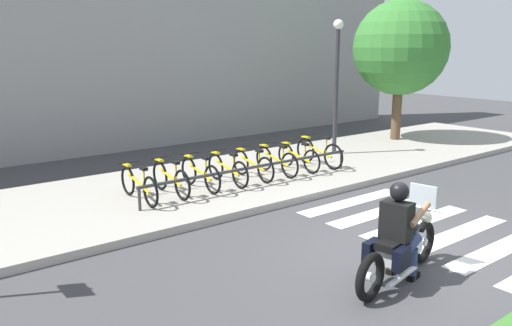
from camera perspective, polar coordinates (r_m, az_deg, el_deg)
name	(u,v)px	position (r m, az deg, el deg)	size (l,w,h in m)	color
ground_plane	(406,254)	(8.50, 16.49, -9.76)	(48.00, 48.00, 0.00)	#424244
sidewalk	(222,182)	(12.05, -3.83, -2.13)	(24.00, 4.40, 0.15)	#A8A399
crosswalk_stripe_1	(501,248)	(9.27, 25.73, -8.59)	(2.80, 0.40, 0.01)	white
crosswalk_stripe_2	(456,234)	(9.61, 21.47, -7.43)	(2.80, 0.40, 0.01)	white
crosswalk_stripe_3	(417,222)	(10.01, 17.54, -6.32)	(2.80, 0.40, 0.01)	white
crosswalk_stripe_4	(382,211)	(10.46, 13.94, -5.27)	(2.80, 0.40, 0.01)	white
crosswalk_stripe_5	(352,202)	(10.94, 10.66, -4.29)	(2.80, 0.40, 0.01)	white
motorcycle	(400,249)	(7.44, 15.82, -9.19)	(2.24, 0.81, 1.24)	black
rider	(399,225)	(7.25, 15.71, -6.67)	(0.70, 0.62, 1.44)	black
bicycle_0	(139,185)	(10.46, -13.00, -2.38)	(0.48, 1.69, 0.76)	black
bicycle_1	(171,179)	(10.77, -9.53, -1.76)	(0.48, 1.62, 0.77)	black
bicycle_2	(200,174)	(11.12, -6.27, -1.21)	(0.48, 1.62, 0.76)	black
bicycle_3	(227,169)	(11.50, -3.21, -0.71)	(0.48, 1.60, 0.75)	black
bicycle_4	(253,165)	(11.91, -0.36, -0.21)	(0.48, 1.58, 0.74)	black
bicycle_5	(276,161)	(12.35, 2.29, 0.27)	(0.48, 1.60, 0.75)	black
bicycle_6	(298,157)	(12.82, 4.76, 0.66)	(0.48, 1.56, 0.73)	black
bicycle_7	(319,152)	(13.30, 7.06, 1.19)	(0.48, 1.70, 0.80)	black
bike_rack	(255,168)	(11.25, -0.10, -0.56)	(5.64, 0.07, 0.49)	#333338
street_lamp	(337,75)	(14.70, 9.01, 9.69)	(0.28, 0.28, 3.93)	#2D2D33
tree_near_rack	(401,48)	(17.51, 15.87, 12.27)	(3.06, 3.06, 4.69)	brown
building_backdrop	(114,7)	(16.72, -15.56, 16.46)	(24.00, 1.20, 8.72)	gray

